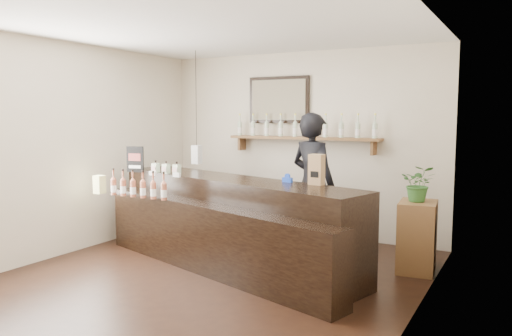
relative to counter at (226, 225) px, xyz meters
The scene contains 10 objects.
ground 0.76m from the counter, 77.27° to the right, with size 5.00×5.00×0.00m, color black.
room_shell 1.34m from the counter, 77.27° to the right, with size 5.00×5.00×5.00m.
back_wall_decor 2.21m from the counter, 91.02° to the left, with size 2.66×0.96×1.69m.
counter is the anchor object (origin of this frame).
promo_sign 1.67m from the counter, behind, with size 0.25×0.07×0.36m.
paper_bag 1.37m from the counter, ahead, with size 0.17×0.13×0.34m.
tape_dispenser 0.99m from the counter, ahead, with size 0.12×0.06×0.10m.
side_cabinet 2.30m from the counter, 22.11° to the left, with size 0.47×0.61×0.83m.
potted_plant 2.36m from the counter, 22.11° to the left, with size 0.39×0.33×0.43m, color #2E6026.
shopkeeper 1.36m from the counter, 53.12° to the left, with size 0.77×0.51×2.12m, color black.
Camera 1 is at (3.13, -4.55, 1.84)m, focal length 35.00 mm.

